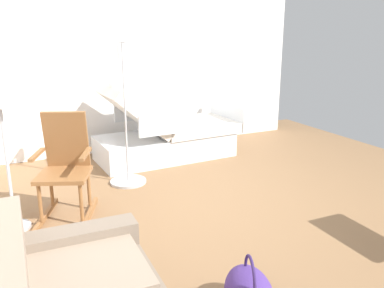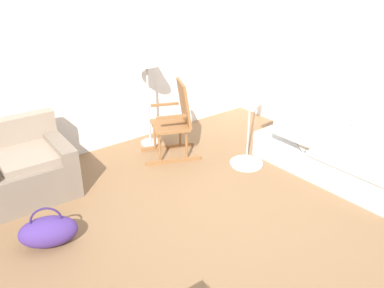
# 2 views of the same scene
# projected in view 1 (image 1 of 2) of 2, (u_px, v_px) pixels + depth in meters

# --- Properties ---
(ground_plane) EXTENTS (6.52, 6.52, 0.00)m
(ground_plane) POSITION_uv_depth(u_px,v_px,m) (236.00, 208.00, 4.29)
(ground_plane) COLOR olive
(side_wall) EXTENTS (0.10, 5.04, 2.70)m
(side_wall) POSITION_uv_depth(u_px,v_px,m) (147.00, 61.00, 6.22)
(side_wall) COLOR white
(side_wall) RESTS_ON ground
(hospital_bed) EXTENTS (1.07, 2.10, 1.20)m
(hospital_bed) POSITION_uv_depth(u_px,v_px,m) (166.00, 136.00, 5.88)
(hospital_bed) COLOR silver
(hospital_bed) RESTS_ON ground
(rocking_chair) EXTENTS (0.88, 0.73, 1.05)m
(rocking_chair) POSITION_uv_depth(u_px,v_px,m) (65.00, 167.00, 4.00)
(rocking_chair) COLOR brown
(rocking_chair) RESTS_ON ground
(iv_pole) EXTENTS (0.44, 0.44, 1.69)m
(iv_pole) POSITION_uv_depth(u_px,v_px,m) (127.00, 163.00, 4.92)
(iv_pole) COLOR #B2B5BA
(iv_pole) RESTS_ON ground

